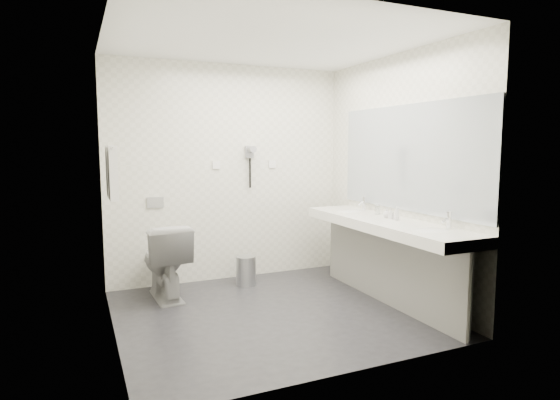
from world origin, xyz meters
name	(u,v)px	position (x,y,z in m)	size (l,w,h in m)	color
floor	(272,313)	(0.00, 0.00, 0.00)	(2.80, 2.80, 0.00)	#26262B
ceiling	(271,40)	(0.00, 0.00, 2.50)	(2.80, 2.80, 0.00)	white
wall_back	(229,173)	(0.00, 1.30, 1.25)	(2.80, 2.80, 0.00)	white
wall_front	(348,194)	(0.00, -1.30, 1.25)	(2.80, 2.80, 0.00)	white
wall_left	(109,186)	(-1.40, 0.00, 1.25)	(2.60, 2.60, 0.00)	white
wall_right	(396,177)	(1.40, 0.00, 1.25)	(2.60, 2.60, 0.00)	white
vanity_counter	(385,224)	(1.12, -0.20, 0.80)	(0.55, 2.20, 0.10)	white
vanity_panel	(386,266)	(1.15, -0.20, 0.38)	(0.03, 2.15, 0.75)	gray
vanity_post_near	(469,297)	(1.18, -1.24, 0.38)	(0.06, 0.06, 0.75)	silver
vanity_post_far	(335,246)	(1.18, 0.84, 0.38)	(0.06, 0.06, 0.75)	silver
mirror	(408,158)	(1.39, -0.20, 1.45)	(0.02, 2.20, 1.05)	#B2BCC6
basin_near	(431,232)	(1.12, -0.85, 0.83)	(0.40, 0.31, 0.05)	white
basin_far	(349,212)	(1.12, 0.45, 0.83)	(0.40, 0.31, 0.05)	white
faucet_near	(449,220)	(1.32, -0.85, 0.92)	(0.04, 0.04, 0.15)	silver
faucet_far	(364,203)	(1.32, 0.45, 0.92)	(0.04, 0.04, 0.15)	silver
soap_bottle_a	(391,214)	(1.20, -0.19, 0.90)	(0.05, 0.05, 0.10)	silver
soap_bottle_b	(387,213)	(1.21, -0.11, 0.90)	(0.07, 0.07, 0.09)	silver
soap_bottle_c	(397,213)	(1.20, -0.29, 0.92)	(0.05, 0.05, 0.13)	silver
glass_left	(377,210)	(1.25, 0.11, 0.90)	(0.05, 0.05, 0.10)	silver
toilet	(165,261)	(-0.84, 0.85, 0.39)	(0.44, 0.77, 0.78)	white
flush_plate	(155,202)	(-0.85, 1.29, 0.95)	(0.18, 0.02, 0.12)	#B2B5BA
pedal_bin	(246,271)	(0.08, 0.94, 0.16)	(0.23, 0.23, 0.32)	#B2B5BA
bin_lid	(246,257)	(0.08, 0.94, 0.32)	(0.23, 0.23, 0.01)	#B2B5BA
towel_rail	(109,148)	(-1.35, 0.55, 1.55)	(0.02, 0.02, 0.62)	silver
towel_near	(113,173)	(-1.34, 0.41, 1.33)	(0.07, 0.24, 0.48)	white
towel_far	(111,171)	(-1.34, 0.69, 1.33)	(0.07, 0.24, 0.48)	white
dryer_cradle	(249,152)	(0.25, 1.27, 1.50)	(0.10, 0.04, 0.14)	gray
dryer_barrel	(251,149)	(0.25, 1.20, 1.53)	(0.08, 0.08, 0.14)	gray
dryer_cord	(250,173)	(0.25, 1.26, 1.25)	(0.02, 0.02, 0.35)	black
switch_plate_a	(216,165)	(-0.15, 1.29, 1.35)	(0.09, 0.02, 0.09)	white
switch_plate_b	(272,164)	(0.55, 1.29, 1.35)	(0.09, 0.02, 0.09)	white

